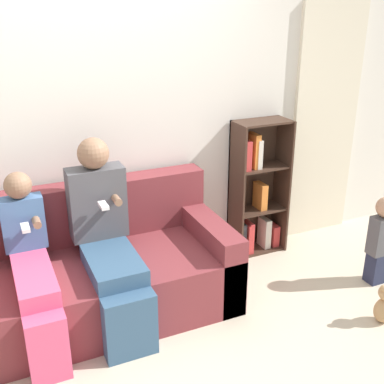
% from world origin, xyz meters
% --- Properties ---
extents(ground_plane, '(14.00, 14.00, 0.00)m').
position_xyz_m(ground_plane, '(0.00, 0.00, 0.00)').
color(ground_plane, beige).
extents(back_wall, '(10.00, 0.06, 2.55)m').
position_xyz_m(back_wall, '(0.00, 1.04, 1.27)').
color(back_wall, silver).
rests_on(back_wall, ground_plane).
extents(curtain_panel, '(0.67, 0.04, 2.11)m').
position_xyz_m(curtain_panel, '(2.09, 0.99, 1.05)').
color(curtain_panel, beige).
rests_on(curtain_panel, ground_plane).
extents(couch, '(1.87, 0.91, 0.87)m').
position_xyz_m(couch, '(-0.16, 0.56, 0.29)').
color(couch, maroon).
rests_on(couch, ground_plane).
extents(adult_seated, '(0.39, 0.84, 1.26)m').
position_xyz_m(adult_seated, '(-0.10, 0.45, 0.64)').
color(adult_seated, '#335170').
rests_on(adult_seated, ground_plane).
extents(child_seated, '(0.28, 0.85, 1.08)m').
position_xyz_m(child_seated, '(-0.60, 0.40, 0.54)').
color(child_seated, '#DB4C75').
rests_on(child_seated, ground_plane).
extents(toddler_standing, '(0.20, 0.16, 0.73)m').
position_xyz_m(toddler_standing, '(1.94, 0.02, 0.39)').
color(toddler_standing, '#232842').
rests_on(toddler_standing, ground_plane).
extents(bookshelf, '(0.47, 0.27, 1.18)m').
position_xyz_m(bookshelf, '(1.32, 0.90, 0.53)').
color(bookshelf, '#3D281E').
rests_on(bookshelf, ground_plane).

